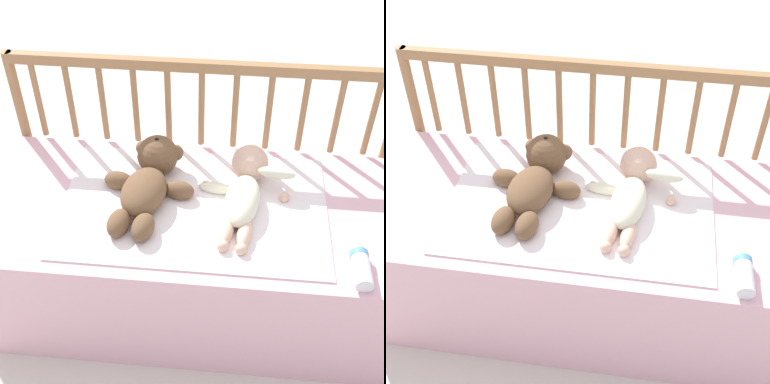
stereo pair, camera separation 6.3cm
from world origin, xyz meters
TOP-DOWN VIEW (x-y plane):
  - ground_plane at (0.00, 0.00)m, footprint 12.00×12.00m
  - crib_mattress at (0.00, 0.00)m, footprint 1.34×0.62m
  - crib_rail at (-0.00, 0.33)m, footprint 1.34×0.04m
  - blanket at (0.01, 0.00)m, footprint 0.83×0.53m
  - teddy_bear at (-0.14, 0.06)m, footprint 0.31×0.42m
  - baby at (0.16, 0.06)m, footprint 0.31×0.42m
  - baby_bottle at (0.49, -0.22)m, footprint 0.05×0.15m

SIDE VIEW (x-z plane):
  - ground_plane at x=0.00m, z-range 0.00..0.00m
  - crib_mattress at x=0.00m, z-range 0.00..0.46m
  - blanket at x=0.01m, z-range 0.46..0.46m
  - baby_bottle at x=0.49m, z-range 0.46..0.51m
  - baby at x=0.16m, z-range 0.44..0.57m
  - teddy_bear at x=-0.14m, z-range 0.44..0.58m
  - crib_rail at x=0.00m, z-range 0.18..0.96m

